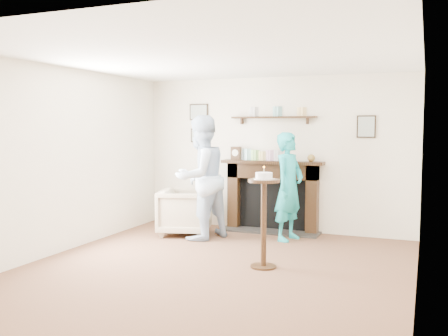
{
  "coord_description": "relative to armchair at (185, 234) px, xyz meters",
  "views": [
    {
      "loc": [
        2.31,
        -5.35,
        1.69
      ],
      "look_at": [
        -0.24,
        0.9,
        1.14
      ],
      "focal_mm": 40.0,
      "sensor_mm": 36.0,
      "label": 1
    }
  ],
  "objects": [
    {
      "name": "woman",
      "position": [
        1.61,
        0.23,
        0.0
      ],
      "size": [
        0.53,
        0.67,
        1.62
      ],
      "primitive_type": "imported",
      "rotation": [
        0.0,
        0.0,
        1.3
      ],
      "color": "#21B4BF",
      "rests_on": "ground"
    },
    {
      "name": "pedestal_table",
      "position": [
        1.71,
        -1.32,
        0.76
      ],
      "size": [
        0.38,
        0.38,
        1.23
      ],
      "color": "black",
      "rests_on": "ground"
    },
    {
      "name": "man",
      "position": [
        0.36,
        -0.19,
        0.0
      ],
      "size": [
        1.0,
        1.11,
        1.87
      ],
      "primitive_type": "imported",
      "rotation": [
        0.0,
        0.0,
        -1.96
      ],
      "color": "silver",
      "rests_on": "ground"
    },
    {
      "name": "room_shell",
      "position": [
        1.19,
        -0.93,
        1.62
      ],
      "size": [
        4.54,
        5.02,
        2.52
      ],
      "color": "#F0E9CC",
      "rests_on": "ground"
    },
    {
      "name": "ground",
      "position": [
        1.19,
        -1.62,
        0.0
      ],
      "size": [
        5.0,
        5.0,
        0.0
      ],
      "primitive_type": "plane",
      "color": "brown",
      "rests_on": "ground"
    },
    {
      "name": "armchair",
      "position": [
        0.0,
        0.0,
        0.0
      ],
      "size": [
        0.98,
        0.96,
        0.72
      ],
      "primitive_type": "imported",
      "rotation": [
        0.0,
        0.0,
        1.86
      ],
      "color": "#C5AA92",
      "rests_on": "ground"
    }
  ]
}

